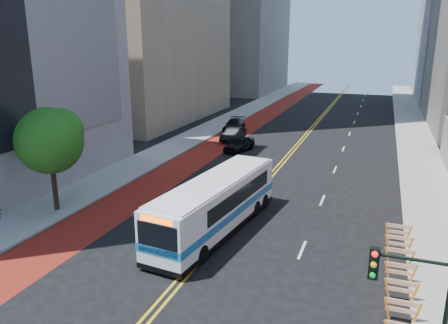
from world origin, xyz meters
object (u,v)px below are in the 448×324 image
(street_tree, at_px, (51,138))
(car_a, at_px, (239,144))
(traffic_signal, at_px, (412,303))
(car_c, at_px, (234,125))
(transit_bus, at_px, (217,204))
(car_b, at_px, (233,134))

(street_tree, relative_size, car_a, 1.57)
(traffic_signal, xyz_separation_m, car_c, (-18.12, 38.16, -2.97))
(street_tree, distance_m, car_c, 29.02)
(car_a, distance_m, car_c, 9.86)
(transit_bus, height_order, car_c, transit_bus)
(street_tree, bearing_deg, car_c, 84.93)
(transit_bus, bearing_deg, car_a, 110.88)
(transit_bus, bearing_deg, street_tree, -169.16)
(traffic_signal, height_order, car_c, traffic_signal)
(car_a, bearing_deg, street_tree, -96.83)
(car_c, bearing_deg, car_b, -79.79)
(street_tree, distance_m, transit_bus, 11.35)
(traffic_signal, height_order, car_b, traffic_signal)
(car_b, xyz_separation_m, car_c, (-1.57, 4.94, 0.03))
(traffic_signal, bearing_deg, car_b, 116.48)
(car_a, relative_size, car_b, 0.98)
(street_tree, xyz_separation_m, car_b, (4.11, 23.67, -4.19))
(street_tree, relative_size, traffic_signal, 1.32)
(traffic_signal, relative_size, transit_bus, 0.43)
(transit_bus, distance_m, car_c, 29.07)
(car_c, bearing_deg, transit_bus, -80.78)
(car_a, height_order, car_b, car_a)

